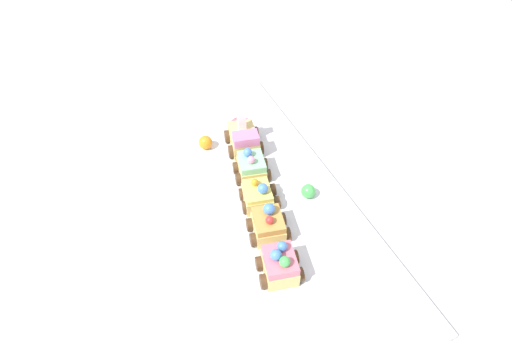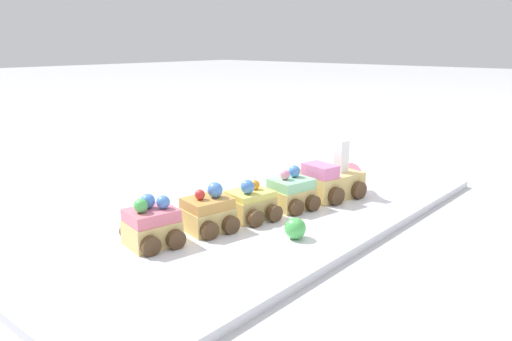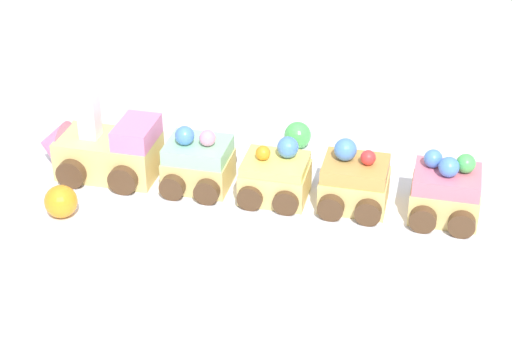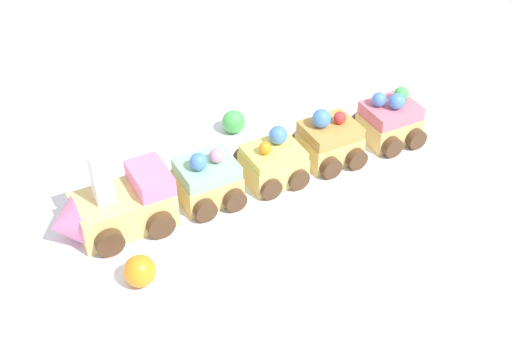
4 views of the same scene
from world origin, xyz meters
The scene contains 9 objects.
ground_plane centered at (0.00, 0.00, 0.00)m, with size 10.00×10.00×0.00m, color #B2B2B7.
display_board centered at (0.00, 0.00, 0.01)m, with size 0.77×0.35×0.01m, color white.
cake_train_locomotive centered at (0.15, -0.04, 0.04)m, with size 0.13×0.09×0.09m.
cake_car_mint centered at (0.05, -0.02, 0.04)m, with size 0.07×0.08×0.07m.
cake_car_lemon centered at (-0.03, 0.00, 0.03)m, with size 0.07×0.08×0.06m.
cake_car_caramel centered at (-0.10, 0.01, 0.04)m, with size 0.07×0.08×0.07m.
cake_car_strawberry centered at (-0.19, 0.03, 0.04)m, with size 0.07×0.08×0.07m.
gumball_orange centered at (0.17, 0.04, 0.03)m, with size 0.03×0.03×0.03m, color orange.
gumball_green centered at (-0.05, -0.10, 0.03)m, with size 0.03×0.03×0.03m, color #4CBC56.
Camera 3 is at (-0.04, 0.70, 0.45)m, focal length 60.00 mm.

